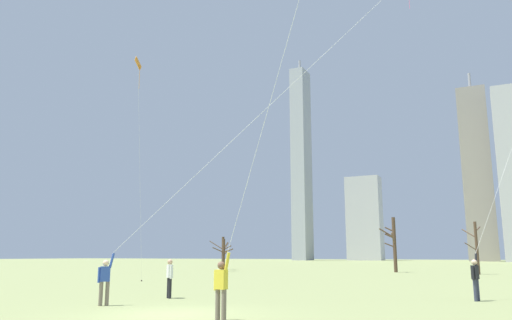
{
  "coord_description": "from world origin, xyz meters",
  "views": [
    {
      "loc": [
        9.23,
        -13.12,
        1.8
      ],
      "look_at": [
        0.0,
        6.0,
        5.89
      ],
      "focal_mm": 34.66,
      "sensor_mm": 36.0,
      "label": 1
    }
  ],
  "objects_px": {
    "kite_flyer_foreground_left_red": "(492,224)",
    "bare_tree_leftmost": "(224,254)",
    "kite_flyer_far_back_white": "(248,191)",
    "kite_flyer_midfield_left_pink": "(148,236)",
    "bare_tree_far_right_edge": "(223,252)",
    "bare_tree_right_of_center": "(476,246)",
    "distant_kite_high_overhead_orange": "(138,84)",
    "bystander_far_off_by_trees": "(170,276)",
    "bare_tree_center": "(394,243)"
  },
  "relations": [
    {
      "from": "bystander_far_off_by_trees",
      "to": "bare_tree_far_right_edge",
      "type": "distance_m",
      "value": 42.05
    },
    {
      "from": "kite_flyer_foreground_left_red",
      "to": "bare_tree_right_of_center",
      "type": "bearing_deg",
      "value": 93.42
    },
    {
      "from": "bystander_far_off_by_trees",
      "to": "distant_kite_high_overhead_orange",
      "type": "xyz_separation_m",
      "value": [
        -7.82,
        6.79,
        11.97
      ]
    },
    {
      "from": "kite_flyer_foreground_left_red",
      "to": "bystander_far_off_by_trees",
      "type": "relative_size",
      "value": 12.09
    },
    {
      "from": "kite_flyer_foreground_left_red",
      "to": "distant_kite_high_overhead_orange",
      "type": "bearing_deg",
      "value": 176.42
    },
    {
      "from": "kite_flyer_far_back_white",
      "to": "bare_tree_leftmost",
      "type": "relative_size",
      "value": 6.2
    },
    {
      "from": "bystander_far_off_by_trees",
      "to": "bare_tree_right_of_center",
      "type": "height_order",
      "value": "bare_tree_right_of_center"
    },
    {
      "from": "distant_kite_high_overhead_orange",
      "to": "bare_tree_right_of_center",
      "type": "bearing_deg",
      "value": 55.61
    },
    {
      "from": "kite_flyer_foreground_left_red",
      "to": "bare_tree_leftmost",
      "type": "height_order",
      "value": "kite_flyer_foreground_left_red"
    },
    {
      "from": "bare_tree_center",
      "to": "bystander_far_off_by_trees",
      "type": "bearing_deg",
      "value": -94.22
    },
    {
      "from": "distant_kite_high_overhead_orange",
      "to": "kite_flyer_midfield_left_pink",
      "type": "bearing_deg",
      "value": -47.46
    },
    {
      "from": "bare_tree_center",
      "to": "kite_flyer_foreground_left_red",
      "type": "bearing_deg",
      "value": -72.5
    },
    {
      "from": "distant_kite_high_overhead_orange",
      "to": "kite_flyer_foreground_left_red",
      "type": "bearing_deg",
      "value": -3.58
    },
    {
      "from": "bare_tree_right_of_center",
      "to": "bare_tree_leftmost",
      "type": "relative_size",
      "value": 1.36
    },
    {
      "from": "bare_tree_leftmost",
      "to": "kite_flyer_far_back_white",
      "type": "bearing_deg",
      "value": -59.72
    },
    {
      "from": "distant_kite_high_overhead_orange",
      "to": "bare_tree_leftmost",
      "type": "xyz_separation_m",
      "value": [
        -7.64,
        25.3,
        -10.96
      ]
    },
    {
      "from": "distant_kite_high_overhead_orange",
      "to": "kite_flyer_far_back_white",
      "type": "bearing_deg",
      "value": -40.58
    },
    {
      "from": "kite_flyer_far_back_white",
      "to": "bare_tree_center",
      "type": "height_order",
      "value": "kite_flyer_far_back_white"
    },
    {
      "from": "kite_flyer_midfield_left_pink",
      "to": "bare_tree_leftmost",
      "type": "xyz_separation_m",
      "value": [
        -16.42,
        34.86,
        -0.59
      ]
    },
    {
      "from": "bare_tree_far_right_edge",
      "to": "bare_tree_leftmost",
      "type": "height_order",
      "value": "bare_tree_far_right_edge"
    },
    {
      "from": "kite_flyer_midfield_left_pink",
      "to": "bare_tree_leftmost",
      "type": "height_order",
      "value": "kite_flyer_midfield_left_pink"
    },
    {
      "from": "kite_flyer_far_back_white",
      "to": "bare_tree_center",
      "type": "xyz_separation_m",
      "value": [
        -3.74,
        42.18,
        -0.53
      ]
    },
    {
      "from": "kite_flyer_far_back_white",
      "to": "bare_tree_far_right_edge",
      "type": "relative_size",
      "value": 5.51
    },
    {
      "from": "distant_kite_high_overhead_orange",
      "to": "bare_tree_center",
      "type": "height_order",
      "value": "distant_kite_high_overhead_orange"
    },
    {
      "from": "kite_flyer_foreground_left_red",
      "to": "bare_tree_right_of_center",
      "type": "xyz_separation_m",
      "value": [
        -1.71,
        28.57,
        -0.44
      ]
    },
    {
      "from": "distant_kite_high_overhead_orange",
      "to": "bare_tree_right_of_center",
      "type": "distance_m",
      "value": 34.61
    },
    {
      "from": "kite_flyer_far_back_white",
      "to": "kite_flyer_midfield_left_pink",
      "type": "relative_size",
      "value": 1.53
    },
    {
      "from": "kite_flyer_far_back_white",
      "to": "distant_kite_high_overhead_orange",
      "type": "bearing_deg",
      "value": 139.42
    },
    {
      "from": "bystander_far_off_by_trees",
      "to": "bare_tree_leftmost",
      "type": "xyz_separation_m",
      "value": [
        -15.46,
        32.09,
        1.01
      ]
    },
    {
      "from": "kite_flyer_foreground_left_red",
      "to": "distant_kite_high_overhead_orange",
      "type": "xyz_separation_m",
      "value": [
        -20.38,
        1.27,
        9.77
      ]
    },
    {
      "from": "kite_flyer_far_back_white",
      "to": "kite_flyer_midfield_left_pink",
      "type": "distance_m",
      "value": 6.19
    },
    {
      "from": "kite_flyer_midfield_left_pink",
      "to": "bare_tree_right_of_center",
      "type": "xyz_separation_m",
      "value": [
        9.9,
        36.86,
        0.15
      ]
    },
    {
      "from": "bystander_far_off_by_trees",
      "to": "bare_tree_leftmost",
      "type": "distance_m",
      "value": 35.64
    },
    {
      "from": "kite_flyer_midfield_left_pink",
      "to": "bare_tree_far_right_edge",
      "type": "height_order",
      "value": "kite_flyer_midfield_left_pink"
    },
    {
      "from": "kite_flyer_far_back_white",
      "to": "kite_flyer_midfield_left_pink",
      "type": "bearing_deg",
      "value": 154.2
    },
    {
      "from": "bare_tree_far_right_edge",
      "to": "bare_tree_leftmost",
      "type": "distance_m",
      "value": 6.43
    },
    {
      "from": "kite_flyer_foreground_left_red",
      "to": "bare_tree_far_right_edge",
      "type": "relative_size",
      "value": 4.81
    },
    {
      "from": "kite_flyer_far_back_white",
      "to": "bare_tree_right_of_center",
      "type": "xyz_separation_m",
      "value": [
        4.41,
        39.51,
        -0.91
      ]
    },
    {
      "from": "kite_flyer_foreground_left_red",
      "to": "bare_tree_leftmost",
      "type": "relative_size",
      "value": 5.41
    },
    {
      "from": "kite_flyer_far_back_white",
      "to": "kite_flyer_midfield_left_pink",
      "type": "height_order",
      "value": "kite_flyer_far_back_white"
    },
    {
      "from": "kite_flyer_far_back_white",
      "to": "bare_tree_right_of_center",
      "type": "bearing_deg",
      "value": 83.63
    },
    {
      "from": "distant_kite_high_overhead_orange",
      "to": "bare_tree_right_of_center",
      "type": "xyz_separation_m",
      "value": [
        18.68,
        27.29,
        -10.22
      ]
    },
    {
      "from": "bare_tree_leftmost",
      "to": "bystander_far_off_by_trees",
      "type": "bearing_deg",
      "value": -64.27
    },
    {
      "from": "bare_tree_right_of_center",
      "to": "bare_tree_leftmost",
      "type": "distance_m",
      "value": 26.4
    },
    {
      "from": "kite_flyer_midfield_left_pink",
      "to": "distant_kite_high_overhead_orange",
      "type": "bearing_deg",
      "value": 132.54
    },
    {
      "from": "kite_flyer_midfield_left_pink",
      "to": "distant_kite_high_overhead_orange",
      "type": "xyz_separation_m",
      "value": [
        -8.78,
        9.56,
        10.37
      ]
    },
    {
      "from": "bystander_far_off_by_trees",
      "to": "bare_tree_far_right_edge",
      "type": "height_order",
      "value": "bare_tree_far_right_edge"
    },
    {
      "from": "bare_tree_right_of_center",
      "to": "bare_tree_center",
      "type": "bearing_deg",
      "value": 161.86
    },
    {
      "from": "bystander_far_off_by_trees",
      "to": "bare_tree_leftmost",
      "type": "height_order",
      "value": "bare_tree_leftmost"
    },
    {
      "from": "bare_tree_center",
      "to": "kite_flyer_midfield_left_pink",
      "type": "bearing_deg",
      "value": -92.54
    }
  ]
}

